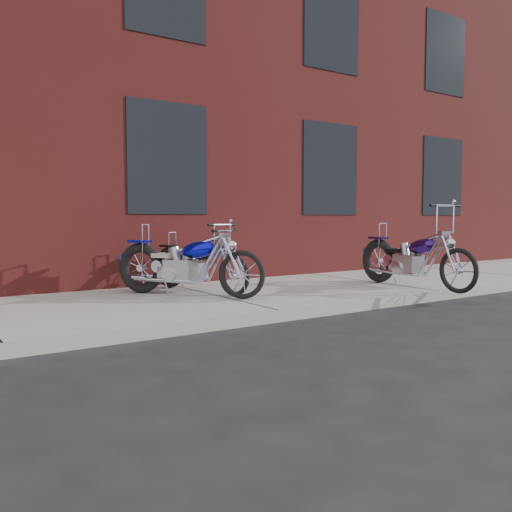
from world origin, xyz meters
TOP-DOWN VIEW (x-y plane):
  - ground at (0.00, 0.00)m, footprint 120.00×120.00m
  - sidewalk at (0.00, 1.50)m, footprint 22.00×3.00m
  - building_brick at (0.00, 8.00)m, footprint 22.00×10.00m
  - chopper_purple at (3.01, 0.53)m, footprint 0.56×2.30m
  - chopper_blue at (-0.36, 1.68)m, footprint 1.37×1.96m
  - chopper_third at (-0.02, 1.99)m, footprint 0.67×1.95m

SIDE VIEW (x-z plane):
  - ground at x=0.00m, z-range 0.00..0.00m
  - sidewalk at x=0.00m, z-range 0.00..0.15m
  - chopper_third at x=-0.02m, z-range 0.00..1.01m
  - chopper_blue at x=-0.36m, z-range 0.06..1.06m
  - chopper_purple at x=3.01m, z-range -0.08..1.21m
  - building_brick at x=0.00m, z-range 0.00..8.00m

